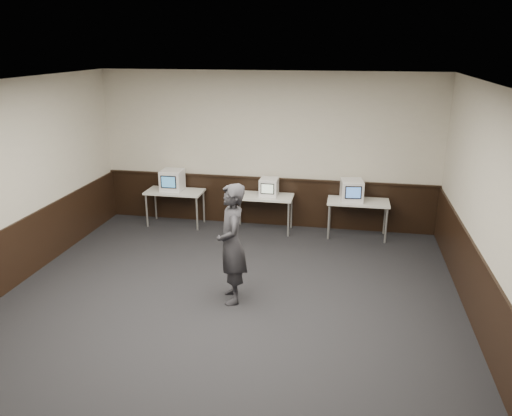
{
  "coord_description": "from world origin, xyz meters",
  "views": [
    {
      "loc": [
        1.65,
        -5.98,
        3.71
      ],
      "look_at": [
        0.22,
        1.6,
        1.15
      ],
      "focal_mm": 35.0,
      "sensor_mm": 36.0,
      "label": 1
    }
  ],
  "objects_px": {
    "desk_right": "(358,204)",
    "emac_center": "(269,187)",
    "emac_left": "(172,180)",
    "person": "(232,244)",
    "desk_center": "(263,199)",
    "desk_left": "(175,194)",
    "emac_right": "(352,190)"
  },
  "relations": [
    {
      "from": "emac_right",
      "to": "desk_left",
      "type": "bearing_deg",
      "value": 172.1
    },
    {
      "from": "desk_left",
      "to": "emac_right",
      "type": "relative_size",
      "value": 2.4
    },
    {
      "from": "emac_left",
      "to": "person",
      "type": "relative_size",
      "value": 0.27
    },
    {
      "from": "desk_center",
      "to": "emac_center",
      "type": "height_order",
      "value": "emac_center"
    },
    {
      "from": "desk_left",
      "to": "desk_right",
      "type": "xyz_separation_m",
      "value": [
        3.8,
        0.0,
        0.0
      ]
    },
    {
      "from": "desk_right",
      "to": "emac_left",
      "type": "distance_m",
      "value": 3.86
    },
    {
      "from": "desk_left",
      "to": "emac_center",
      "type": "distance_m",
      "value": 2.02
    },
    {
      "from": "desk_right",
      "to": "desk_center",
      "type": "bearing_deg",
      "value": 180.0
    },
    {
      "from": "emac_center",
      "to": "person",
      "type": "xyz_separation_m",
      "value": [
        -0.06,
        -3.02,
        -0.02
      ]
    },
    {
      "from": "emac_center",
      "to": "desk_left",
      "type": "bearing_deg",
      "value": -178.97
    },
    {
      "from": "desk_center",
      "to": "emac_left",
      "type": "distance_m",
      "value": 1.97
    },
    {
      "from": "desk_left",
      "to": "emac_right",
      "type": "height_order",
      "value": "emac_right"
    },
    {
      "from": "emac_right",
      "to": "person",
      "type": "height_order",
      "value": "person"
    },
    {
      "from": "emac_left",
      "to": "emac_right",
      "type": "height_order",
      "value": "emac_left"
    },
    {
      "from": "emac_center",
      "to": "person",
      "type": "height_order",
      "value": "person"
    },
    {
      "from": "desk_right",
      "to": "person",
      "type": "relative_size",
      "value": 0.66
    },
    {
      "from": "desk_left",
      "to": "emac_left",
      "type": "relative_size",
      "value": 2.49
    },
    {
      "from": "emac_right",
      "to": "person",
      "type": "distance_m",
      "value": 3.44
    },
    {
      "from": "desk_left",
      "to": "emac_right",
      "type": "bearing_deg",
      "value": -0.2
    },
    {
      "from": "desk_center",
      "to": "emac_center",
      "type": "distance_m",
      "value": 0.28
    },
    {
      "from": "desk_center",
      "to": "desk_right",
      "type": "distance_m",
      "value": 1.9
    },
    {
      "from": "person",
      "to": "emac_center",
      "type": "bearing_deg",
      "value": 160.5
    },
    {
      "from": "desk_right",
      "to": "emac_left",
      "type": "relative_size",
      "value": 2.49
    },
    {
      "from": "emac_left",
      "to": "desk_left",
      "type": "bearing_deg",
      "value": -28.51
    },
    {
      "from": "desk_right",
      "to": "desk_left",
      "type": "bearing_deg",
      "value": 180.0
    },
    {
      "from": "desk_right",
      "to": "emac_center",
      "type": "distance_m",
      "value": 1.81
    },
    {
      "from": "emac_center",
      "to": "person",
      "type": "distance_m",
      "value": 3.02
    },
    {
      "from": "desk_left",
      "to": "desk_right",
      "type": "relative_size",
      "value": 1.0
    },
    {
      "from": "desk_center",
      "to": "emac_center",
      "type": "xyz_separation_m",
      "value": [
        0.11,
        0.02,
        0.25
      ]
    },
    {
      "from": "desk_right",
      "to": "emac_center",
      "type": "bearing_deg",
      "value": 179.32
    },
    {
      "from": "desk_right",
      "to": "emac_left",
      "type": "bearing_deg",
      "value": 179.59
    },
    {
      "from": "desk_center",
      "to": "emac_right",
      "type": "distance_m",
      "value": 1.78
    }
  ]
}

